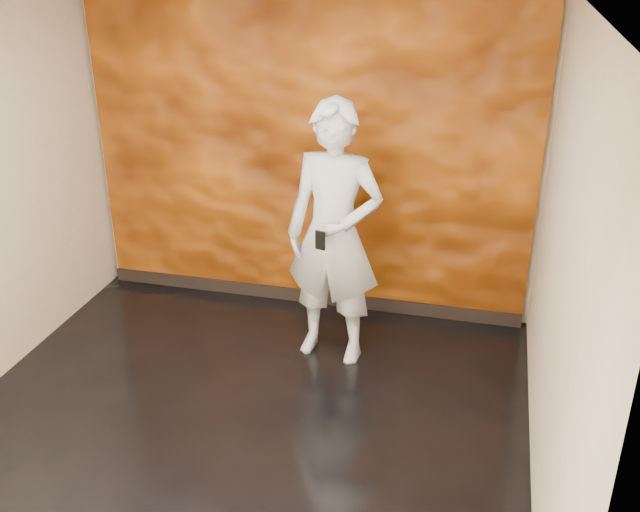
# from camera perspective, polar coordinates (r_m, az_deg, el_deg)

# --- Properties ---
(room) EXTENTS (4.02, 4.02, 2.81)m
(room) POSITION_cam_1_polar(r_m,az_deg,el_deg) (4.46, -7.58, 0.92)
(room) COLOR black
(room) RESTS_ON ground
(feature_wall) EXTENTS (3.90, 0.06, 2.75)m
(feature_wall) POSITION_cam_1_polar(r_m,az_deg,el_deg) (6.22, -1.04, 7.80)
(feature_wall) COLOR #C76110
(feature_wall) RESTS_ON ground
(baseboard) EXTENTS (3.90, 0.04, 0.12)m
(baseboard) POSITION_cam_1_polar(r_m,az_deg,el_deg) (6.68, -1.05, -3.19)
(baseboard) COLOR black
(baseboard) RESTS_ON ground
(man) EXTENTS (0.81, 0.58, 2.09)m
(man) POSITION_cam_1_polar(r_m,az_deg,el_deg) (5.47, 1.14, 1.69)
(man) COLOR #A2A7B1
(man) RESTS_ON ground
(phone) EXTENTS (0.08, 0.04, 0.14)m
(phone) POSITION_cam_1_polar(r_m,az_deg,el_deg) (5.17, 0.02, 1.26)
(phone) COLOR black
(phone) RESTS_ON man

